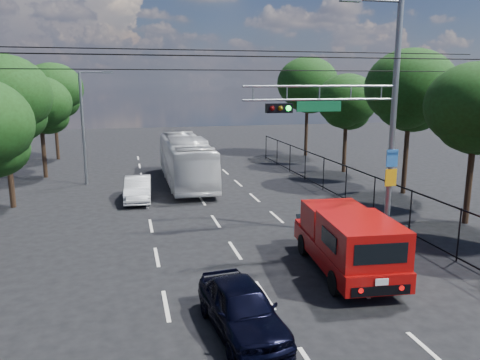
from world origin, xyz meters
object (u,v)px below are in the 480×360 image
object	(u,v)px
navy_hatchback	(242,308)
white_van	(138,189)
signal_mast	(366,112)
white_bus	(186,160)
red_pickup	(347,240)

from	to	relation	value
navy_hatchback	white_van	xyz separation A→B (m)	(-2.21, 14.87, -0.02)
signal_mast	white_van	xyz separation A→B (m)	(-8.69, 8.94, -4.59)
white_bus	signal_mast	bearing A→B (deg)	-66.64
navy_hatchback	red_pickup	bearing A→B (deg)	28.14
navy_hatchback	white_van	size ratio (longest dim) A/B	1.00
white_bus	white_van	world-z (taller)	white_bus
navy_hatchback	white_van	bearing A→B (deg)	92.68
signal_mast	white_bus	size ratio (longest dim) A/B	0.88
navy_hatchback	signal_mast	bearing A→B (deg)	36.66
red_pickup	white_bus	bearing A→B (deg)	102.34
signal_mast	white_bus	distance (m)	14.52
signal_mast	red_pickup	distance (m)	5.45
red_pickup	white_van	world-z (taller)	red_pickup
white_bus	white_van	xyz separation A→B (m)	(-3.16, -3.95, -0.85)
navy_hatchback	white_bus	distance (m)	18.86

